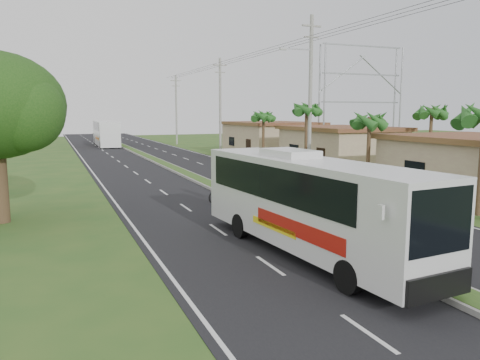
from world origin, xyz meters
name	(u,v)px	position (x,y,z in m)	size (l,w,h in m)	color
ground	(360,254)	(0.00, 0.00, 0.00)	(180.00, 180.00, 0.00)	#2B531E
road_asphalt	(195,179)	(0.00, 20.00, 0.01)	(14.00, 160.00, 0.02)	black
median_strip	(195,178)	(0.00, 20.00, 0.10)	(1.20, 160.00, 0.18)	gray
lane_edge_left	(101,184)	(-6.70, 20.00, 0.00)	(0.12, 160.00, 0.01)	silver
lane_edge_right	(276,175)	(6.70, 20.00, 0.00)	(0.12, 160.00, 0.01)	silver
shop_mid	(340,147)	(14.00, 22.00, 1.86)	(7.60, 10.60, 3.67)	tan
shop_far	(271,138)	(14.00, 36.00, 1.93)	(8.60, 11.60, 3.82)	tan
palm_verge_b	(370,121)	(9.40, 12.00, 4.36)	(2.40, 2.40, 5.05)	#473321
palm_verge_c	(307,109)	(8.80, 19.00, 5.12)	(2.40, 2.40, 5.85)	#473321
palm_verge_d	(263,116)	(9.30, 28.00, 4.55)	(2.40, 2.40, 5.25)	#473321
palm_behind_shop	(432,112)	(17.50, 15.00, 4.93)	(2.40, 2.40, 5.65)	#473321
utility_pole_b	(310,94)	(8.47, 18.00, 6.26)	(3.20, 0.28, 12.00)	gray
utility_pole_c	(220,106)	(8.50, 38.00, 5.67)	(1.60, 0.28, 11.00)	gray
utility_pole_d	(176,109)	(8.50, 58.00, 5.42)	(1.60, 0.28, 10.50)	gray
billboard_lattice	(361,95)	(22.00, 30.00, 6.82)	(10.18, 1.18, 12.07)	gray
coach_bus_main	(306,198)	(-1.80, 0.74, 1.97)	(3.21, 11.21, 3.58)	silver
coach_bus_far	(106,132)	(-2.10, 58.11, 2.05)	(2.89, 12.46, 3.62)	white
motorcyclist	(220,188)	(-1.35, 10.71, 0.78)	(1.71, 1.04, 2.18)	black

